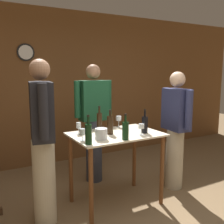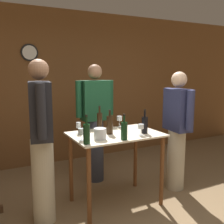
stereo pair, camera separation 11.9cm
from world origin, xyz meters
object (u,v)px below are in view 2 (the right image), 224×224
Objects in this scene: ice_bucket at (100,134)px; person_visitor_bearded at (42,139)px; person_host at (95,120)px; wine_bottle_center at (110,124)px; wine_glass_near_left at (81,132)px; person_visitor_with_scarf at (177,129)px; wine_glass_far_side at (141,127)px; wine_bottle_left at (100,121)px; wine_bottle_right at (124,130)px; wine_bottle_far_right at (145,124)px; wine_bottle_far_left at (87,133)px; wine_glass_near_center at (78,126)px; wine_glass_near_right at (119,119)px.

ice_bucket is 0.08× the size of person_visitor_bearded.
wine_bottle_center is at bearing -100.37° from person_host.
wine_bottle_center is 2.21× the size of wine_glass_near_left.
person_visitor_bearded is at bearing 179.42° from person_visitor_with_scarf.
person_host is at bearing 99.59° from wine_glass_far_side.
wine_glass_far_side is (0.32, -0.46, -0.02)m from wine_bottle_left.
wine_bottle_right is 0.98× the size of wine_bottle_far_right.
person_visitor_with_scarf is (1.43, 0.24, -0.15)m from wine_bottle_far_left.
wine_glass_near_left is 0.31m from wine_glass_near_center.
wine_bottle_far_left is 0.46m from wine_glass_near_center.
wine_glass_near_right is (0.70, 0.40, 0.02)m from wine_glass_near_left.
wine_bottle_center reaches higher than ice_bucket.
wine_glass_far_side reaches higher than ice_bucket.
person_visitor_bearded is at bearing 165.18° from ice_bucket.
person_host is at bearing 138.92° from person_visitor_with_scarf.
person_visitor_bearded reaches higher than wine_glass_near_left.
person_host is (-0.16, 0.97, -0.08)m from wine_glass_far_side.
person_visitor_with_scarf is at bearing 15.59° from wine_bottle_right.
wine_glass_near_left is at bearing -150.10° from wine_glass_near_right.
person_host is (-0.26, 0.91, -0.09)m from wine_bottle_far_right.
wine_glass_near_left is at bearing -137.51° from wine_bottle_left.
wine_glass_far_side is (-0.09, -0.06, -0.01)m from wine_bottle_far_right.
wine_bottle_far_right is at bearing 8.00° from wine_bottle_far_left.
person_host is (0.14, 0.75, -0.09)m from wine_bottle_center.
wine_bottle_far_right is 0.66m from person_visitor_with_scarf.
person_visitor_bearded is at bearing -179.34° from wine_bottle_center.
wine_glass_near_right is 0.09× the size of person_visitor_with_scarf.
wine_bottle_left is 2.27× the size of ice_bucket.
person_visitor_bearded reaches higher than wine_bottle_right.
wine_glass_near_left is at bearing -176.42° from person_visitor_with_scarf.
wine_bottle_far_left is at bearing -118.02° from person_host.
wine_glass_near_right is 0.09× the size of person_host.
wine_bottle_far_left is 0.49m from person_visitor_bearded.
wine_bottle_right is 0.40m from wine_bottle_far_right.
wine_glass_near_left is at bearing -122.31° from person_host.
wine_bottle_far_left is 0.18× the size of person_host.
wine_glass_far_side is (0.63, -0.40, -0.00)m from wine_glass_near_center.
person_host reaches higher than wine_glass_near_right.
wine_bottle_far_left is 0.71m from wine_glass_far_side.
wine_bottle_far_right is at bearing 21.69° from wine_bottle_right.
wine_bottle_right is (0.02, -0.31, -0.01)m from wine_bottle_center.
wine_glass_far_side is at bearing 4.14° from wine_bottle_far_left.
wine_bottle_far_right is at bearing 33.07° from wine_glass_far_side.
person_host is at bearing 69.46° from ice_bucket.
wine_glass_near_left is (-0.41, -0.12, -0.02)m from wine_bottle_center.
wine_bottle_right is at bearing -85.62° from wine_bottle_center.
wine_bottle_far_left is 0.99× the size of wine_bottle_left.
wine_glass_far_side is at bearing -5.78° from ice_bucket.
wine_bottle_far_right is 0.80m from wine_glass_near_left.
person_host reaches higher than wine_bottle_center.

